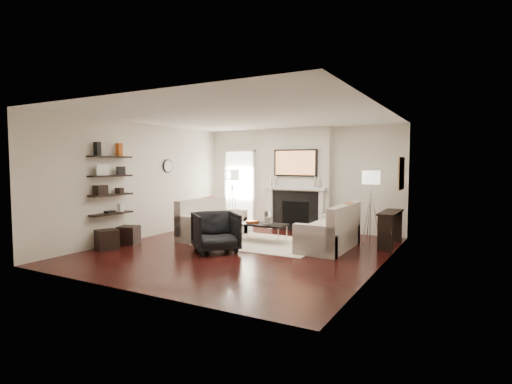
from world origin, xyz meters
The scene contains 71 objects.
room_envelope centered at (0.00, 0.00, 1.35)m, with size 6.00×6.00×6.00m.
chimney_breast centered at (0.00, 2.88, 1.35)m, with size 1.80×0.25×2.70m, color silver.
fireplace_surround centered at (0.00, 2.74, 0.52)m, with size 1.30×0.02×1.04m, color black.
firebox centered at (0.00, 2.73, 0.45)m, with size 0.75×0.02×0.65m, color black.
mantel_pilaster_l centered at (-0.72, 2.71, 0.55)m, with size 0.12×0.08×1.10m, color white.
mantel_pilaster_r centered at (0.72, 2.71, 0.55)m, with size 0.12×0.08×1.10m, color white.
mantel_shelf centered at (0.00, 2.69, 1.12)m, with size 1.70×0.18×0.07m, color white.
tv_body centered at (0.00, 2.71, 1.78)m, with size 1.20×0.06×0.70m, color black.
tv_screen centered at (0.00, 2.68, 1.78)m, with size 1.10×0.01×0.62m, color #BF723F.
candlestick_l_tall centered at (-0.55, 2.70, 1.30)m, with size 0.04×0.04×0.30m, color silver.
candlestick_l_short centered at (-0.68, 2.70, 1.27)m, with size 0.04×0.04×0.24m, color silver.
candlestick_r_tall centered at (0.55, 2.70, 1.30)m, with size 0.04×0.04×0.30m, color silver.
candlestick_r_short centered at (0.68, 2.70, 1.27)m, with size 0.04×0.04×0.24m, color silver.
hallway_panel centered at (-1.85, 2.98, 1.05)m, with size 0.90×0.02×2.10m, color white.
door_trim_l centered at (-2.33, 2.96, 1.05)m, with size 0.06×0.06×2.16m, color white.
door_trim_r centered at (-1.37, 2.96, 1.05)m, with size 0.06×0.06×2.16m, color white.
door_trim_top centered at (-1.85, 2.96, 2.13)m, with size 1.02×0.06×0.06m, color white.
rug centered at (0.04, 0.87, 0.01)m, with size 2.60×2.00×0.01m, color beige.
loveseat_left_base centered at (-1.30, 0.84, 0.21)m, with size 0.85×1.80×0.42m, color beige.
loveseat_left_back centered at (-1.64, 0.84, 0.53)m, with size 0.18×1.80×0.80m, color beige.
loveseat_left_arm_n centered at (-1.30, 0.03, 0.30)m, with size 0.85×0.18×0.60m, color beige.
loveseat_left_arm_s centered at (-1.30, 1.65, 0.30)m, with size 0.85×0.18×0.60m, color beige.
loveseat_left_cushion centered at (-1.25, 0.84, 0.47)m, with size 0.63×1.44×0.10m, color beige.
pillow_left_orange centered at (-1.64, 1.14, 0.73)m, with size 0.10×0.42×0.42m, color #A74B14.
pillow_left_charcoal centered at (-1.64, 0.54, 0.72)m, with size 0.10×0.40×0.40m, color black.
loveseat_right_base centered at (1.49, 1.01, 0.21)m, with size 0.85×1.80×0.42m, color beige.
loveseat_right_back centered at (1.83, 1.01, 0.53)m, with size 0.18×1.80×0.80m, color beige.
loveseat_right_arm_n centered at (1.49, 0.20, 0.30)m, with size 0.85×0.18×0.60m, color beige.
loveseat_right_arm_s centered at (1.49, 1.82, 0.30)m, with size 0.85×0.18×0.60m, color beige.
loveseat_right_cushion centered at (1.44, 1.01, 0.47)m, with size 0.63×1.44×0.10m, color beige.
pillow_right_orange centered at (1.83, 1.31, 0.73)m, with size 0.10×0.42×0.42m, color #A74B14.
pillow_right_charcoal centered at (1.83, 0.71, 0.72)m, with size 0.10×0.40×0.40m, color black.
coffee_table centered at (-0.03, 0.94, 0.40)m, with size 1.10×0.55×0.04m, color black.
coffee_leg_nw centered at (-0.53, 0.72, 0.19)m, with size 0.02×0.02×0.38m, color silver.
coffee_leg_ne centered at (0.47, 0.72, 0.19)m, with size 0.02×0.02×0.38m, color silver.
coffee_leg_sw centered at (-0.53, 1.16, 0.19)m, with size 0.02×0.02×0.38m, color silver.
coffee_leg_se centered at (0.47, 1.16, 0.19)m, with size 0.02×0.02×0.38m, color silver.
hurricane_glass centered at (0.12, 0.94, 0.56)m, with size 0.18×0.18×0.31m, color white.
hurricane_candle centered at (0.12, 0.94, 0.50)m, with size 0.11×0.11×0.17m, color white.
copper_bowl centered at (-0.28, 0.94, 0.45)m, with size 0.30×0.30×0.05m, color #D15522.
armchair centered at (-0.39, -0.36, 0.43)m, with size 0.84×0.79×0.87m, color black.
lamp_left_post centered at (-1.85, 2.56, 0.60)m, with size 0.02×0.02×1.20m, color silver.
lamp_left_shade centered at (-1.85, 2.56, 1.45)m, with size 0.40×0.40×0.30m, color white.
lamp_left_leg_a centered at (-1.74, 2.56, 0.60)m, with size 0.02×0.02×1.25m, color silver.
lamp_left_leg_b centered at (-1.91, 2.66, 0.60)m, with size 0.02×0.02×1.25m, color silver.
lamp_left_leg_c centered at (-1.91, 2.47, 0.60)m, with size 0.02×0.02×1.25m, color silver.
lamp_right_post centered at (2.05, 2.27, 0.60)m, with size 0.02×0.02×1.20m, color silver.
lamp_right_shade centered at (2.05, 2.27, 1.45)m, with size 0.40×0.40×0.30m, color white.
lamp_right_leg_a centered at (2.16, 2.27, 0.60)m, with size 0.02×0.02×1.25m, color silver.
lamp_right_leg_b centered at (2.00, 2.36, 0.60)m, with size 0.02×0.02×1.25m, color silver.
lamp_right_leg_c centered at (1.99, 2.17, 0.60)m, with size 0.02×0.02×1.25m, color silver.
console_top centered at (2.57, 1.85, 0.73)m, with size 0.35×1.20×0.04m, color black.
console_leg_n centered at (2.57, 1.30, 0.35)m, with size 0.30×0.04×0.71m, color black.
console_leg_s centered at (2.57, 2.40, 0.35)m, with size 0.30×0.04×0.71m, color black.
wall_art centered at (2.73, 2.05, 1.55)m, with size 0.03×0.70×0.70m, color tan.
shelf_bottom centered at (-2.62, -1.00, 0.70)m, with size 0.25×1.00×0.04m, color black.
shelf_lower centered at (-2.62, -1.00, 1.10)m, with size 0.25×1.00×0.04m, color black.
shelf_upper centered at (-2.62, -1.00, 1.50)m, with size 0.25×1.00×0.04m, color black.
shelf_top centered at (-2.62, -1.00, 1.90)m, with size 0.25×1.00×0.04m, color black.
decor_magfile_a centered at (-2.62, -1.32, 2.06)m, with size 0.12×0.10×0.28m, color black.
decor_magfile_b centered at (-2.62, -0.76, 2.06)m, with size 0.12×0.10×0.28m, color #A74B14.
decor_frame_a centered at (-2.62, -1.20, 1.63)m, with size 0.04×0.30×0.22m, color white.
decor_frame_b centered at (-2.62, -0.72, 1.61)m, with size 0.04×0.22×0.18m, color black.
decor_wine_rack centered at (-2.62, -1.27, 1.22)m, with size 0.18×0.25×0.20m, color black.
decor_box_small centered at (-2.62, -0.77, 1.18)m, with size 0.15×0.12×0.12m, color black.
decor_books centered at (-2.62, -1.05, 0.74)m, with size 0.14×0.20×0.05m, color black.
decor_box_tall centered at (-2.62, -0.75, 0.81)m, with size 0.10×0.10×0.18m, color white.
clock_rim centered at (-2.73, 0.90, 1.70)m, with size 0.34×0.34×0.04m, color black.
clock_face centered at (-2.71, 0.90, 1.70)m, with size 0.29×0.29×0.01m, color white.
ottoman_near centered at (-2.47, -0.68, 0.20)m, with size 0.40×0.40×0.40m, color black.
ottoman_far centered at (-2.47, -1.27, 0.20)m, with size 0.40×0.40×0.40m, color black.
Camera 1 is at (4.14, -6.87, 1.75)m, focal length 28.00 mm.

